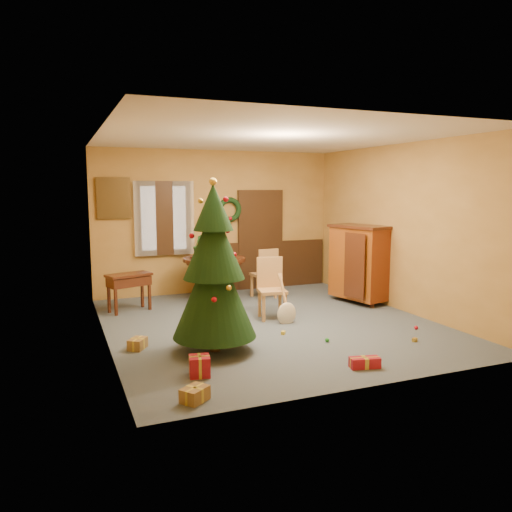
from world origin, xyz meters
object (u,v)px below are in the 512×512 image
chair_near (271,286)px  writing_desk (129,283)px  christmas_tree (214,271)px  dining_table (214,270)px  sideboard (359,261)px

chair_near → writing_desk: bearing=148.2°
christmas_tree → writing_desk: size_ratio=2.73×
dining_table → writing_desk: 1.68m
dining_table → christmas_tree: size_ratio=0.53×
dining_table → chair_near: size_ratio=1.19×
dining_table → sideboard: sideboard is taller
christmas_tree → sideboard: bearing=27.1°
chair_near → sideboard: (1.98, 0.42, 0.24)m
dining_table → christmas_tree: christmas_tree is taller
dining_table → writing_desk: dining_table is taller
writing_desk → sideboard: size_ratio=0.57×
christmas_tree → writing_desk: christmas_tree is taller
chair_near → writing_desk: 2.49m
dining_table → sideboard: 2.75m
chair_near → sideboard: sideboard is taller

